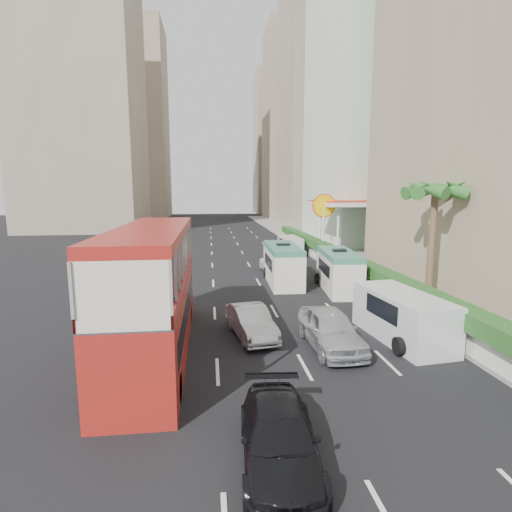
{
  "coord_description": "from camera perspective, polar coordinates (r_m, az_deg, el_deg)",
  "views": [
    {
      "loc": [
        -3.79,
        -15.56,
        6.4
      ],
      "look_at": [
        -1.5,
        4.0,
        3.2
      ],
      "focal_mm": 28.0,
      "sensor_mm": 36.0,
      "label": 1
    }
  ],
  "objects": [
    {
      "name": "car_silver_lane_b",
      "position": [
        17.26,
        10.5,
        -12.7
      ],
      "size": [
        2.08,
        4.75,
        1.59
      ],
      "primitive_type": "imported",
      "rotation": [
        0.0,
        0.0,
        0.04
      ],
      "color": "silver",
      "rests_on": "ground"
    },
    {
      "name": "tower_left_b",
      "position": [
        108.39,
        -17.1,
        17.65
      ],
      "size": [
        16.0,
        16.0,
        46.0
      ],
      "primitive_type": "cube",
      "color": "tan",
      "rests_on": "ground"
    },
    {
      "name": "ground_plane",
      "position": [
        17.24,
        6.67,
        -12.62
      ],
      "size": [
        200.0,
        200.0,
        0.0
      ],
      "primitive_type": "plane",
      "color": "black",
      "rests_on": "ground"
    },
    {
      "name": "sidewalk",
      "position": [
        42.99,
        10.71,
        0.63
      ],
      "size": [
        6.0,
        120.0,
        0.18
      ],
      "primitive_type": "cube",
      "color": "#99968C",
      "rests_on": "ground"
    },
    {
      "name": "tower_far_b",
      "position": [
        122.11,
        3.29,
        15.62
      ],
      "size": [
        14.0,
        14.0,
        40.0
      ],
      "primitive_type": "cube",
      "color": "tan",
      "rests_on": "ground"
    },
    {
      "name": "double_decker_bus",
      "position": [
        16.18,
        -14.38,
        -4.9
      ],
      "size": [
        2.5,
        11.0,
        5.06
      ],
      "primitive_type": "cube",
      "color": "#A62019",
      "rests_on": "ground"
    },
    {
      "name": "tower_mid",
      "position": [
        78.94,
        10.35,
        22.72
      ],
      "size": [
        16.0,
        16.0,
        50.0
      ],
      "primitive_type": "cube",
      "color": "tan",
      "rests_on": "ground"
    },
    {
      "name": "tower_far_a",
      "position": [
        100.96,
        5.56,
        18.08
      ],
      "size": [
        14.0,
        14.0,
        44.0
      ],
      "primitive_type": "cube",
      "color": "tan",
      "rests_on": "ground"
    },
    {
      "name": "van_asset",
      "position": [
        31.96,
        2.66,
        -2.33
      ],
      "size": [
        2.02,
        4.29,
        1.19
      ],
      "primitive_type": "imported",
      "rotation": [
        0.0,
        0.0,
        0.01
      ],
      "color": "silver",
      "rests_on": "ground"
    },
    {
      "name": "tower_left_a",
      "position": [
        75.97,
        -23.94,
        23.44
      ],
      "size": [
        18.0,
        18.0,
        52.0
      ],
      "primitive_type": "cube",
      "color": "tan",
      "rests_on": "ground"
    },
    {
      "name": "palm_tree",
      "position": [
        22.93,
        23.75,
        0.88
      ],
      "size": [
        0.36,
        0.36,
        6.4
      ],
      "primitive_type": "cylinder",
      "color": "brown",
      "rests_on": "sidewalk"
    },
    {
      "name": "shell_station",
      "position": [
        41.11,
        12.98,
        3.91
      ],
      "size": [
        6.5,
        8.0,
        5.5
      ],
      "primitive_type": "cube",
      "color": "silver",
      "rests_on": "ground"
    },
    {
      "name": "minibus_near",
      "position": [
        27.95,
        3.83,
        -1.2
      ],
      "size": [
        2.19,
        6.13,
        2.7
      ],
      "primitive_type": "cube",
      "rotation": [
        0.0,
        0.0,
        -0.03
      ],
      "color": "silver",
      "rests_on": "ground"
    },
    {
      "name": "hedge",
      "position": [
        31.58,
        11.85,
        0.16
      ],
      "size": [
        1.1,
        44.0,
        0.7
      ],
      "primitive_type": "cube",
      "color": "#2D6626",
      "rests_on": "kerb_wall"
    },
    {
      "name": "minibus_far",
      "position": [
        26.53,
        11.72,
        -2.09
      ],
      "size": [
        2.5,
        5.95,
        2.56
      ],
      "primitive_type": "cube",
      "rotation": [
        0.0,
        0.0,
        -0.1
      ],
      "color": "silver",
      "rests_on": "ground"
    },
    {
      "name": "panel_van_far",
      "position": [
        41.0,
        4.9,
        1.49
      ],
      "size": [
        1.87,
        4.52,
        1.79
      ],
      "primitive_type": "cube",
      "rotation": [
        0.0,
        0.0,
        0.02
      ],
      "color": "silver",
      "rests_on": "ground"
    },
    {
      "name": "car_silver_lane_a",
      "position": [
        18.16,
        -0.72,
        -11.41
      ],
      "size": [
        2.16,
        4.31,
        1.36
      ],
      "primitive_type": "imported",
      "rotation": [
        0.0,
        0.0,
        0.18
      ],
      "color": "silver",
      "rests_on": "ground"
    },
    {
      "name": "panel_van_near",
      "position": [
        18.63,
        20.16,
        -8.11
      ],
      "size": [
        2.64,
        5.36,
        2.06
      ],
      "primitive_type": "cube",
      "rotation": [
        0.0,
        0.0,
        0.12
      ],
      "color": "silver",
      "rests_on": "ground"
    },
    {
      "name": "kerb_wall",
      "position": [
        31.72,
        11.8,
        -1.35
      ],
      "size": [
        0.3,
        44.0,
        1.0
      ],
      "primitive_type": "cube",
      "color": "silver",
      "rests_on": "sidewalk"
    },
    {
      "name": "car_black",
      "position": [
        10.75,
        3.28,
        -27.34
      ],
      "size": [
        2.11,
        4.55,
        1.29
      ],
      "primitive_type": "imported",
      "rotation": [
        0.0,
        0.0,
        -0.07
      ],
      "color": "black",
      "rests_on": "ground"
    }
  ]
}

